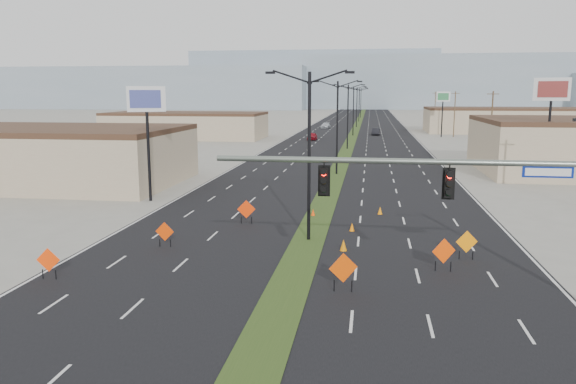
# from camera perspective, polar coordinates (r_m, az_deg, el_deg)

# --- Properties ---
(ground) EXTENTS (600.00, 600.00, 0.00)m
(ground) POSITION_cam_1_polar(r_m,az_deg,el_deg) (22.87, -1.26, -12.62)
(ground) COLOR gray
(ground) RESTS_ON ground
(road_surface) EXTENTS (25.00, 400.00, 0.02)m
(road_surface) POSITION_cam_1_polar(r_m,az_deg,el_deg) (121.17, 6.67, 5.86)
(road_surface) COLOR black
(road_surface) RESTS_ON ground
(median_strip) EXTENTS (2.00, 400.00, 0.04)m
(median_strip) POSITION_cam_1_polar(r_m,az_deg,el_deg) (121.17, 6.67, 5.86)
(median_strip) COLOR #2B4518
(median_strip) RESTS_ON ground
(building_sw_far) EXTENTS (30.00, 14.00, 4.50)m
(building_sw_far) POSITION_cam_1_polar(r_m,az_deg,el_deg) (111.80, -10.29, 6.57)
(building_sw_far) COLOR tan
(building_sw_far) RESTS_ON ground
(building_se_far) EXTENTS (44.00, 16.00, 5.00)m
(building_se_far) POSITION_cam_1_polar(r_m,az_deg,el_deg) (135.40, 23.22, 6.61)
(building_se_far) COLOR tan
(building_se_far) RESTS_ON ground
(mesa_west) EXTENTS (180.00, 50.00, 22.00)m
(mesa_west) POSITION_cam_1_polar(r_m,az_deg,el_deg) (325.18, -14.23, 10.18)
(mesa_west) COLOR #8294A1
(mesa_west) RESTS_ON ground
(mesa_center) EXTENTS (220.00, 50.00, 28.00)m
(mesa_center) POSITION_cam_1_polar(r_m,az_deg,el_deg) (322.90, 15.08, 10.68)
(mesa_center) COLOR #8294A1
(mesa_center) RESTS_ON ground
(mesa_backdrop) EXTENTS (140.00, 50.00, 32.00)m
(mesa_backdrop) POSITION_cam_1_polar(r_m,az_deg,el_deg) (342.51, 2.76, 11.29)
(mesa_backdrop) COLOR #8294A1
(mesa_backdrop) RESTS_ON ground
(signal_mast) EXTENTS (16.30, 0.60, 8.00)m
(signal_mast) POSITION_cam_1_polar(r_m,az_deg,el_deg) (23.68, 20.43, -0.36)
(signal_mast) COLOR slate
(signal_mast) RESTS_ON ground
(streetlight_0) EXTENTS (5.15, 0.24, 10.02)m
(streetlight_0) POSITION_cam_1_polar(r_m,az_deg,el_deg) (33.16, 2.16, 4.19)
(streetlight_0) COLOR black
(streetlight_0) RESTS_ON ground
(streetlight_1) EXTENTS (5.15, 0.24, 10.02)m
(streetlight_1) POSITION_cam_1_polar(r_m,az_deg,el_deg) (60.99, 5.02, 6.86)
(streetlight_1) COLOR black
(streetlight_1) RESTS_ON ground
(streetlight_2) EXTENTS (5.15, 0.24, 10.02)m
(streetlight_2) POSITION_cam_1_polar(r_m,az_deg,el_deg) (88.93, 6.10, 7.85)
(streetlight_2) COLOR black
(streetlight_2) RESTS_ON ground
(streetlight_3) EXTENTS (5.15, 0.24, 10.02)m
(streetlight_3) POSITION_cam_1_polar(r_m,az_deg,el_deg) (116.90, 6.66, 8.36)
(streetlight_3) COLOR black
(streetlight_3) RESTS_ON ground
(streetlight_4) EXTENTS (5.15, 0.24, 10.02)m
(streetlight_4) POSITION_cam_1_polar(r_m,az_deg,el_deg) (144.88, 7.01, 8.68)
(streetlight_4) COLOR black
(streetlight_4) RESTS_ON ground
(streetlight_5) EXTENTS (5.15, 0.24, 10.02)m
(streetlight_5) POSITION_cam_1_polar(r_m,az_deg,el_deg) (172.86, 7.24, 8.89)
(streetlight_5) COLOR black
(streetlight_5) RESTS_ON ground
(streetlight_6) EXTENTS (5.15, 0.24, 10.02)m
(streetlight_6) POSITION_cam_1_polar(r_m,az_deg,el_deg) (200.85, 7.41, 9.05)
(streetlight_6) COLOR black
(streetlight_6) RESTS_ON ground
(utility_pole_1) EXTENTS (1.60, 0.20, 9.00)m
(utility_pole_1) POSITION_cam_1_polar(r_m,az_deg,el_deg) (82.56, 19.96, 6.62)
(utility_pole_1) COLOR #4C3823
(utility_pole_1) RESTS_ON ground
(utility_pole_2) EXTENTS (1.60, 0.20, 9.00)m
(utility_pole_2) POSITION_cam_1_polar(r_m,az_deg,el_deg) (117.03, 16.56, 7.65)
(utility_pole_2) COLOR #4C3823
(utility_pole_2) RESTS_ON ground
(utility_pole_3) EXTENTS (1.60, 0.20, 9.00)m
(utility_pole_3) POSITION_cam_1_polar(r_m,az_deg,el_deg) (151.74, 14.71, 8.21)
(utility_pole_3) COLOR #4C3823
(utility_pole_3) RESTS_ON ground
(car_left) EXTENTS (1.70, 4.10, 1.39)m
(car_left) POSITION_cam_1_polar(r_m,az_deg,el_deg) (105.54, 2.47, 5.67)
(car_left) COLOR maroon
(car_left) RESTS_ON ground
(car_mid) EXTENTS (1.82, 4.50, 1.45)m
(car_mid) POSITION_cam_1_polar(r_m,az_deg,el_deg) (119.07, 8.92, 6.08)
(car_mid) COLOR black
(car_mid) RESTS_ON ground
(car_far) EXTENTS (2.28, 4.85, 1.37)m
(car_far) POSITION_cam_1_polar(r_m,az_deg,el_deg) (140.06, 3.84, 6.75)
(car_far) COLOR silver
(car_far) RESTS_ON ground
(construction_sign_0) EXTENTS (1.15, 0.14, 1.54)m
(construction_sign_0) POSITION_cam_1_polar(r_m,az_deg,el_deg) (29.24, -23.17, -6.47)
(construction_sign_0) COLOR #FF3A05
(construction_sign_0) RESTS_ON ground
(construction_sign_1) EXTENTS (1.11, 0.07, 1.47)m
(construction_sign_1) POSITION_cam_1_polar(r_m,az_deg,el_deg) (33.17, -12.42, -4.04)
(construction_sign_1) COLOR #E53B04
(construction_sign_1) RESTS_ON ground
(construction_sign_2) EXTENTS (1.22, 0.25, 1.64)m
(construction_sign_2) POSITION_cam_1_polar(r_m,az_deg,el_deg) (38.09, -4.26, -1.84)
(construction_sign_2) COLOR #F33405
(construction_sign_2) RESTS_ON ground
(construction_sign_3) EXTENTS (1.26, 0.57, 1.80)m
(construction_sign_3) POSITION_cam_1_polar(r_m,az_deg,el_deg) (25.32, 5.64, -7.81)
(construction_sign_3) COLOR #E34504
(construction_sign_3) RESTS_ON ground
(construction_sign_4) EXTENTS (1.17, 0.33, 1.59)m
(construction_sign_4) POSITION_cam_1_polar(r_m,az_deg,el_deg) (31.42, 17.69, -4.94)
(construction_sign_4) COLOR orange
(construction_sign_4) RESTS_ON ground
(construction_sign_5) EXTENTS (1.19, 0.53, 1.70)m
(construction_sign_5) POSITION_cam_1_polar(r_m,az_deg,el_deg) (29.07, 15.55, -5.91)
(construction_sign_5) COLOR #FF4505
(construction_sign_5) RESTS_ON ground
(cone_0) EXTENTS (0.37, 0.37, 0.56)m
(cone_0) POSITION_cam_1_polar(r_m,az_deg,el_deg) (36.38, 6.52, -3.56)
(cone_0) COLOR orange
(cone_0) RESTS_ON ground
(cone_1) EXTENTS (0.53, 0.53, 0.67)m
(cone_1) POSITION_cam_1_polar(r_m,az_deg,el_deg) (31.88, 5.66, -5.40)
(cone_1) COLOR orange
(cone_1) RESTS_ON ground
(cone_2) EXTENTS (0.40, 0.40, 0.57)m
(cone_2) POSITION_cam_1_polar(r_m,az_deg,el_deg) (41.62, 9.33, -1.88)
(cone_2) COLOR orange
(cone_2) RESTS_ON ground
(cone_3) EXTENTS (0.33, 0.33, 0.53)m
(cone_3) POSITION_cam_1_polar(r_m,az_deg,el_deg) (40.54, 2.56, -2.10)
(cone_3) COLOR #F64405
(cone_3) RESTS_ON ground
(pole_sign_west) EXTENTS (2.94, 1.49, 9.31)m
(pole_sign_west) POSITION_cam_1_polar(r_m,az_deg,el_deg) (46.88, -14.17, 8.28)
(pole_sign_west) COLOR black
(pole_sign_west) RESTS_ON ground
(pole_sign_east_near) EXTENTS (3.22, 1.58, 10.23)m
(pole_sign_east_near) POSITION_cam_1_polar(r_m,az_deg,el_deg) (60.98, 25.19, 8.75)
(pole_sign_east_near) COLOR black
(pole_sign_east_near) RESTS_ON ground
(pole_sign_east_far) EXTENTS (2.87, 1.31, 8.96)m
(pole_sign_east_far) POSITION_cam_1_polar(r_m,az_deg,el_deg) (116.32, 15.46, 8.98)
(pole_sign_east_far) COLOR black
(pole_sign_east_far) RESTS_ON ground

